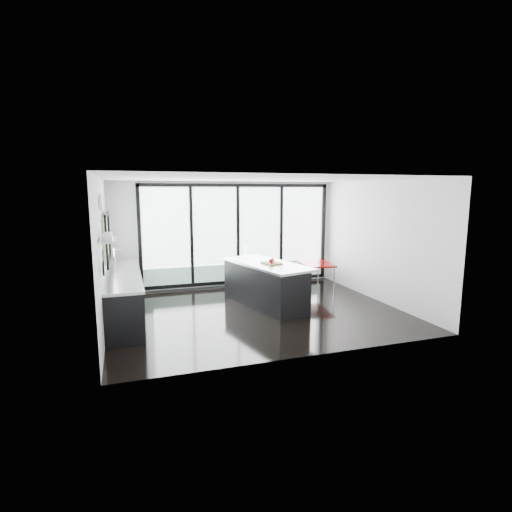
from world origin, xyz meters
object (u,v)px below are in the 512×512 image
object	(u,v)px
bar_stool_far	(280,287)
red_table	(315,275)
island	(264,284)
bar_stool_near	(284,293)

from	to	relation	value
bar_stool_far	red_table	bearing A→B (deg)	42.04
island	bar_stool_near	world-z (taller)	island
bar_stool_near	bar_stool_far	world-z (taller)	bar_stool_near
bar_stool_near	bar_stool_far	xyz separation A→B (m)	(0.18, 0.66, -0.03)
bar_stool_far	red_table	xyz separation A→B (m)	(1.32, 0.83, 0.03)
bar_stool_near	red_table	distance (m)	2.11
bar_stool_near	red_table	bearing A→B (deg)	39.50
island	bar_stool_far	bearing A→B (deg)	32.97
island	bar_stool_far	world-z (taller)	island
bar_stool_far	bar_stool_near	bearing A→B (deg)	-95.01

